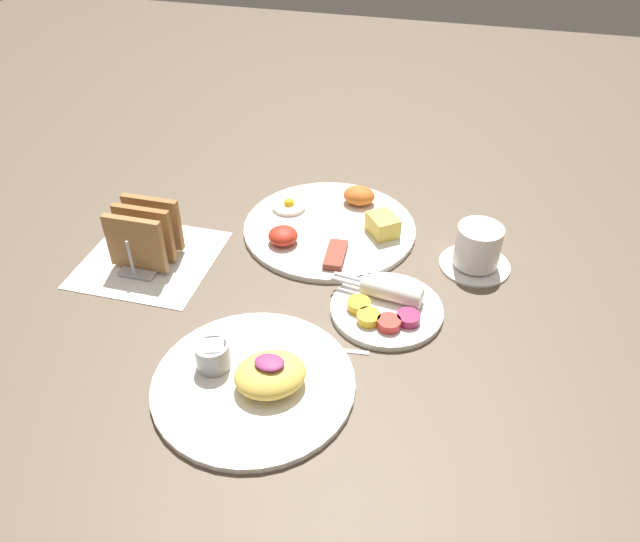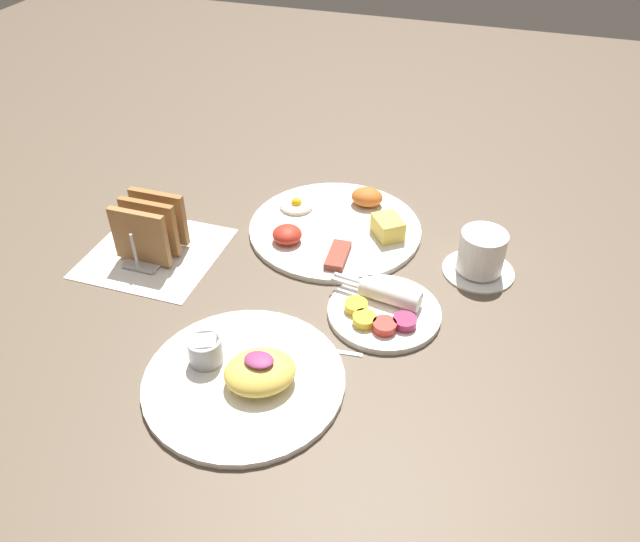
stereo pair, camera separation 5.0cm
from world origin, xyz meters
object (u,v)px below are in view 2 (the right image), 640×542
plate_breakfast (337,226)px  coffee_cup (481,255)px  plate_foreground (245,375)px  plate_condiments (384,309)px  toast_rack (150,229)px

plate_breakfast → coffee_cup: bearing=-9.6°
plate_breakfast → plate_foreground: 0.39m
plate_condiments → toast_rack: 0.42m
plate_breakfast → toast_rack: size_ratio=2.71×
plate_foreground → toast_rack: size_ratio=2.39×
toast_rack → plate_foreground: bearing=-39.9°
plate_condiments → coffee_cup: bearing=50.6°
plate_foreground → toast_rack: bearing=140.1°
plate_condiments → plate_foreground: (-0.15, -0.19, 0.00)m
plate_breakfast → toast_rack: (-0.28, -0.17, 0.04)m
plate_condiments → toast_rack: size_ratio=1.58×
plate_breakfast → plate_foreground: bearing=-91.9°
plate_breakfast → plate_foreground: plate_foreground is taller
plate_condiments → plate_foreground: 0.24m
plate_breakfast → coffee_cup: coffee_cup is taller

